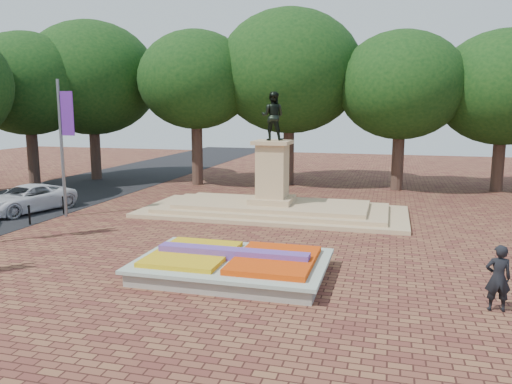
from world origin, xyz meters
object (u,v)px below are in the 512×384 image
van (26,199)px  pedestrian (498,278)px  flower_bed (233,264)px  monument (272,197)px

van → pedestrian: (21.95, -7.85, 0.22)m
van → flower_bed: bearing=-10.8°
pedestrian → monument: bearing=-54.7°
monument → flower_bed: bearing=-84.1°
van → pedestrian: pedestrian is taller
flower_bed → monument: monument is taller
flower_bed → pedestrian: (7.97, -0.93, 0.57)m
flower_bed → van: van is taller
flower_bed → van: bearing=153.7°
flower_bed → van: 15.60m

